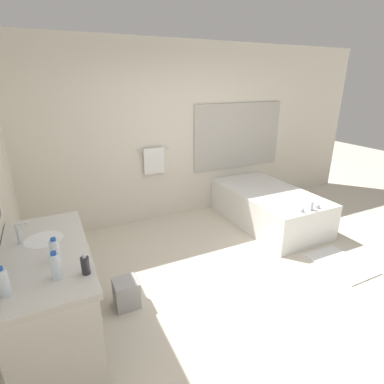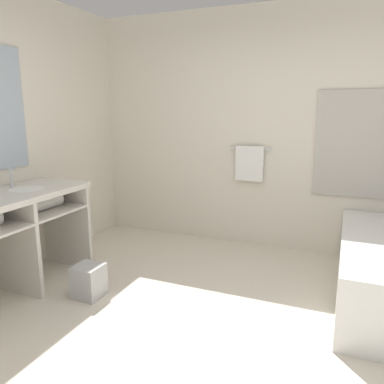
{
  "view_description": "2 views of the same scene",
  "coord_description": "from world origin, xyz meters",
  "px_view_note": "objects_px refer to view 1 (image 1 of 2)",
  "views": [
    {
      "loc": [
        -1.72,
        -2.11,
        2.14
      ],
      "look_at": [
        -0.32,
        0.78,
        0.94
      ],
      "focal_mm": 28.0,
      "sensor_mm": 36.0,
      "label": 1
    },
    {
      "loc": [
        0.72,
        -2.04,
        1.59
      ],
      "look_at": [
        -0.46,
        0.81,
        0.91
      ],
      "focal_mm": 35.0,
      "sensor_mm": 36.0,
      "label": 2
    }
  ],
  "objects_px": {
    "water_bottle_1": "(3,282)",
    "water_bottle_3": "(56,266)",
    "water_bottle_2": "(55,250)",
    "waste_bin": "(126,293)",
    "bathtub": "(268,205)",
    "soap_dispenser": "(85,265)"
  },
  "relations": [
    {
      "from": "water_bottle_2",
      "to": "soap_dispenser",
      "type": "distance_m",
      "value": 0.31
    },
    {
      "from": "bathtub",
      "to": "soap_dispenser",
      "type": "distance_m",
      "value": 3.32
    },
    {
      "from": "bathtub",
      "to": "waste_bin",
      "type": "height_order",
      "value": "bathtub"
    },
    {
      "from": "water_bottle_1",
      "to": "waste_bin",
      "type": "distance_m",
      "value": 1.36
    },
    {
      "from": "water_bottle_3",
      "to": "bathtub",
      "type": "bearing_deg",
      "value": 26.06
    },
    {
      "from": "water_bottle_2",
      "to": "soap_dispenser",
      "type": "xyz_separation_m",
      "value": [
        0.17,
        -0.25,
        -0.02
      ]
    },
    {
      "from": "bathtub",
      "to": "water_bottle_2",
      "type": "distance_m",
      "value": 3.37
    },
    {
      "from": "water_bottle_2",
      "to": "waste_bin",
      "type": "xyz_separation_m",
      "value": [
        0.55,
        0.37,
        -0.85
      ]
    },
    {
      "from": "bathtub",
      "to": "waste_bin",
      "type": "xyz_separation_m",
      "value": [
        -2.5,
        -0.9,
        -0.15
      ]
    },
    {
      "from": "water_bottle_3",
      "to": "waste_bin",
      "type": "distance_m",
      "value": 1.18
    },
    {
      "from": "water_bottle_1",
      "to": "water_bottle_2",
      "type": "xyz_separation_m",
      "value": [
        0.3,
        0.27,
        -0.01
      ]
    },
    {
      "from": "water_bottle_3",
      "to": "waste_bin",
      "type": "xyz_separation_m",
      "value": [
        0.55,
        0.59,
        -0.85
      ]
    },
    {
      "from": "water_bottle_1",
      "to": "water_bottle_3",
      "type": "bearing_deg",
      "value": 8.97
    },
    {
      "from": "bathtub",
      "to": "soap_dispenser",
      "type": "relative_size",
      "value": 11.74
    },
    {
      "from": "water_bottle_2",
      "to": "waste_bin",
      "type": "distance_m",
      "value": 1.07
    },
    {
      "from": "water_bottle_1",
      "to": "waste_bin",
      "type": "bearing_deg",
      "value": 37.0
    },
    {
      "from": "water_bottle_1",
      "to": "water_bottle_2",
      "type": "bearing_deg",
      "value": 41.75
    },
    {
      "from": "water_bottle_1",
      "to": "water_bottle_3",
      "type": "xyz_separation_m",
      "value": [
        0.3,
        0.05,
        -0.0
      ]
    },
    {
      "from": "bathtub",
      "to": "water_bottle_1",
      "type": "distance_m",
      "value": 3.75
    },
    {
      "from": "bathtub",
      "to": "soap_dispenser",
      "type": "bearing_deg",
      "value": -152.03
    },
    {
      "from": "water_bottle_1",
      "to": "water_bottle_2",
      "type": "relative_size",
      "value": 1.07
    },
    {
      "from": "water_bottle_3",
      "to": "waste_bin",
      "type": "height_order",
      "value": "water_bottle_3"
    }
  ]
}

